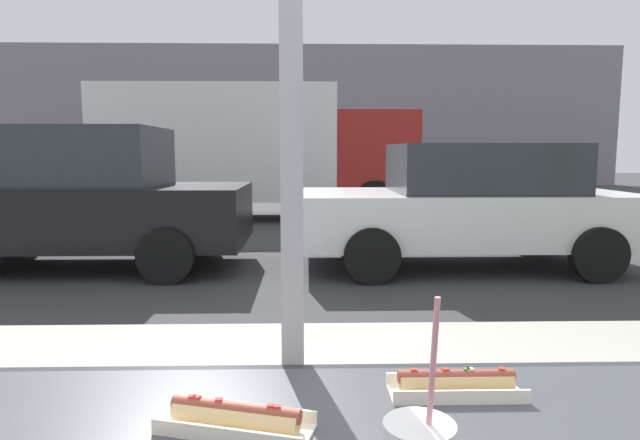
% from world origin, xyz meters
% --- Properties ---
extents(ground_plane, '(60.00, 60.00, 0.00)m').
position_xyz_m(ground_plane, '(0.00, 8.00, 0.00)').
color(ground_plane, '#38383A').
extents(sidewalk_strip, '(16.00, 2.80, 0.13)m').
position_xyz_m(sidewalk_strip, '(0.00, 1.60, 0.07)').
color(sidewalk_strip, '#B2ADA3').
rests_on(sidewalk_strip, ground).
extents(building_facade_far, '(28.00, 1.20, 6.17)m').
position_xyz_m(building_facade_far, '(0.00, 23.64, 3.08)').
color(building_facade_far, gray).
rests_on(building_facade_far, ground).
extents(hotdog_tray_near, '(0.28, 0.16, 0.05)m').
position_xyz_m(hotdog_tray_near, '(-0.09, -0.25, 1.02)').
color(hotdog_tray_near, beige).
rests_on(hotdog_tray_near, window_counter).
extents(hotdog_tray_far, '(0.26, 0.09, 0.05)m').
position_xyz_m(hotdog_tray_far, '(0.33, -0.12, 1.02)').
color(hotdog_tray_far, silver).
rests_on(hotdog_tray_far, window_counter).
extents(parked_car_black, '(4.20, 1.96, 1.79)m').
position_xyz_m(parked_car_black, '(-2.87, 5.76, 0.90)').
color(parked_car_black, black).
rests_on(parked_car_black, ground).
extents(parked_car_white, '(4.17, 2.06, 1.58)m').
position_xyz_m(parked_car_white, '(2.11, 5.76, 0.81)').
color(parked_car_white, silver).
rests_on(parked_car_white, ground).
extents(box_truck, '(6.86, 2.44, 2.89)m').
position_xyz_m(box_truck, '(-1.17, 11.05, 1.59)').
color(box_truck, silver).
rests_on(box_truck, ground).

